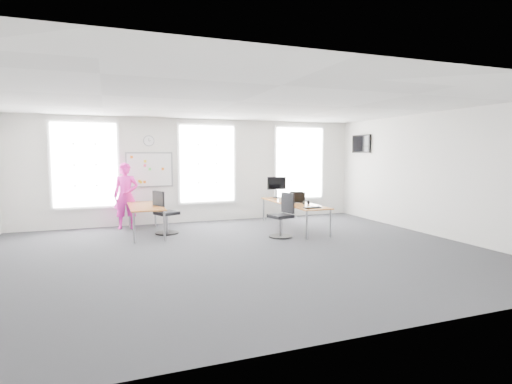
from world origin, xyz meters
name	(u,v)px	position (x,y,z in m)	size (l,w,h in m)	color
floor	(240,253)	(0.00, 0.00, 0.00)	(10.00, 10.00, 0.00)	#2C2D32
ceiling	(239,102)	(0.00, 0.00, 3.00)	(10.00, 10.00, 0.00)	white
wall_back	(197,171)	(0.00, 4.00, 1.50)	(10.00, 10.00, 0.00)	white
wall_front	(358,201)	(0.00, -4.00, 1.50)	(10.00, 10.00, 0.00)	white
wall_right	(436,174)	(5.00, 0.00, 1.50)	(10.00, 10.00, 0.00)	white
window_left	(85,165)	(-3.00, 3.97, 1.70)	(1.60, 0.06, 2.20)	silver
window_mid	(207,164)	(0.30, 3.97, 1.70)	(1.60, 0.06, 2.20)	silver
window_right	(299,163)	(3.30, 3.97, 1.70)	(1.60, 0.06, 2.20)	silver
desk_right	(294,204)	(2.19, 2.07, 0.65)	(0.76, 2.85, 0.69)	#CF863D
desk_left	(145,208)	(-1.60, 2.61, 0.66)	(0.79, 1.98, 0.72)	#CF863D
chair_right	(283,218)	(1.45, 1.13, 0.46)	(0.57, 0.57, 1.06)	black
chair_left	(164,215)	(-1.16, 2.47, 0.47)	(0.65, 0.65, 1.08)	black
person	(126,196)	(-2.01, 3.57, 0.88)	(0.64, 0.42, 1.76)	#E720A5
whiteboard	(150,170)	(-1.35, 3.97, 1.55)	(1.20, 0.03, 0.90)	white
wall_clock	(149,141)	(-1.35, 3.97, 2.35)	(0.30, 0.30, 0.04)	gray
tv	(361,144)	(4.95, 3.00, 2.30)	(0.06, 0.90, 0.55)	black
keyboard	(312,208)	(2.13, 0.90, 0.70)	(0.42, 0.15, 0.02)	black
mouse	(318,206)	(2.34, 0.98, 0.71)	(0.07, 0.10, 0.04)	black
lens_cap	(312,206)	(2.32, 1.26, 0.70)	(0.07, 0.07, 0.01)	black
headphones	(306,202)	(2.33, 1.62, 0.74)	(0.17, 0.09, 0.10)	black
laptop_sleeve	(297,197)	(2.23, 1.93, 0.84)	(0.38, 0.31, 0.30)	black
paper_stack	(286,200)	(2.09, 2.30, 0.75)	(0.33, 0.25, 0.11)	beige
monitor	(277,185)	(2.22, 3.29, 1.07)	(0.56, 0.23, 0.62)	black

